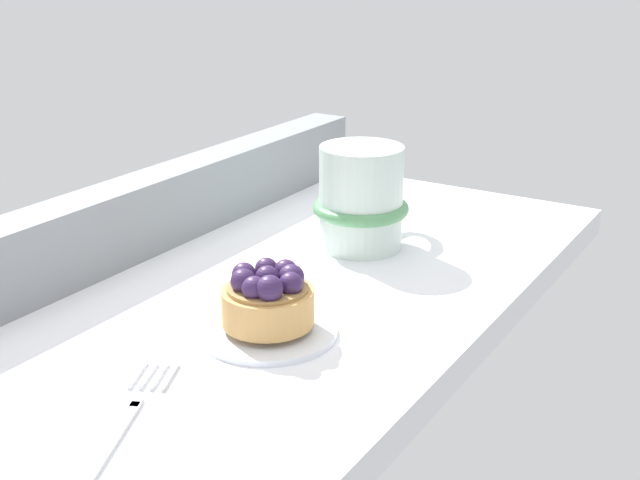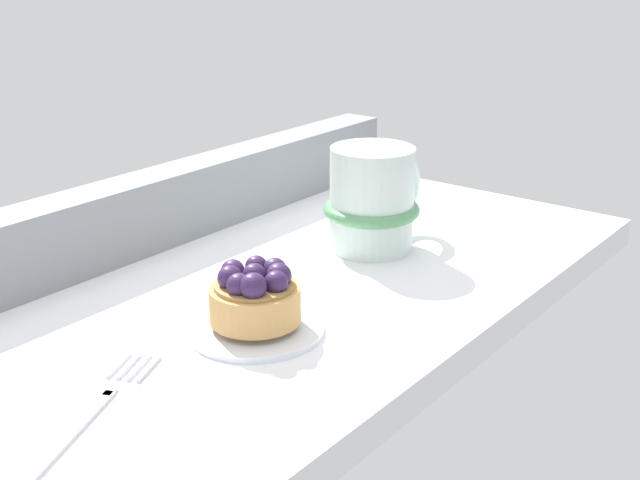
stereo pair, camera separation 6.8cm
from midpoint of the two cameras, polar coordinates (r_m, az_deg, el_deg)
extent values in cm
cube|color=white|center=(69.39, -6.26, -4.56)|extent=(72.13, 35.17, 2.66)
cube|color=gray|center=(77.55, -15.47, 1.23)|extent=(70.68, 4.33, 6.72)
cylinder|color=silver|center=(61.56, -6.71, -6.06)|extent=(10.03, 10.03, 0.97)
cylinder|color=silver|center=(61.67, -6.70, -6.26)|extent=(5.52, 5.52, 0.49)
cylinder|color=tan|center=(60.80, -6.78, -4.55)|extent=(6.68, 6.68, 2.59)
cylinder|color=#A37942|center=(60.22, -6.84, -3.30)|extent=(5.88, 5.88, 0.30)
sphere|color=#331E47|center=(59.91, -6.87, -2.62)|extent=(1.77, 1.77, 1.77)
sphere|color=#331E47|center=(61.20, -5.55, -2.19)|extent=(1.80, 1.80, 1.80)
sphere|color=#331E47|center=(61.56, -6.84, -2.02)|extent=(1.69, 1.69, 1.69)
sphere|color=#331E47|center=(60.87, -8.40, -2.39)|extent=(1.78, 1.78, 1.78)
sphere|color=#331E47|center=(59.72, -8.50, -2.85)|extent=(1.83, 1.83, 1.83)
sphere|color=#331E47|center=(58.64, -7.83, -3.34)|extent=(1.77, 1.77, 1.77)
sphere|color=#331E47|center=(58.12, -6.81, -3.38)|extent=(1.95, 1.95, 1.95)
sphere|color=#331E47|center=(59.10, -5.31, -3.07)|extent=(1.75, 1.75, 1.75)
sphere|color=#331E47|center=(60.15, -5.21, -2.59)|extent=(1.89, 1.89, 1.89)
cylinder|color=silver|center=(76.61, 0.25, 2.86)|extent=(7.66, 7.66, 9.55)
torus|color=#569960|center=(76.91, 0.25, 2.15)|extent=(8.85, 8.85, 1.15)
torus|color=silver|center=(80.55, 2.02, 3.71)|extent=(6.39, 1.04, 6.39)
cube|color=silver|center=(50.42, -18.43, -13.70)|extent=(10.54, 5.23, 0.60)
cube|color=silver|center=(54.69, -15.93, -10.56)|extent=(1.32, 1.00, 0.60)
cube|color=silver|center=(57.09, -13.55, -8.95)|extent=(3.29, 1.65, 0.60)
cube|color=silver|center=(57.34, -14.24, -8.88)|extent=(3.29, 1.65, 0.60)
cube|color=silver|center=(57.60, -14.93, -8.80)|extent=(3.29, 1.65, 0.60)
cube|color=silver|center=(57.87, -15.61, -8.73)|extent=(3.29, 1.65, 0.60)
camera|label=1|loc=(0.03, -92.86, -1.05)|focal=47.22mm
camera|label=2|loc=(0.03, 87.14, 1.05)|focal=47.22mm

